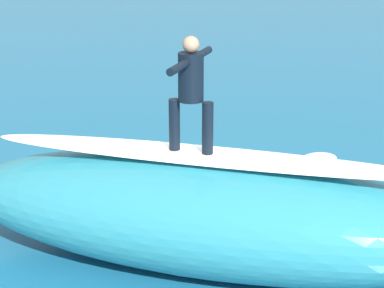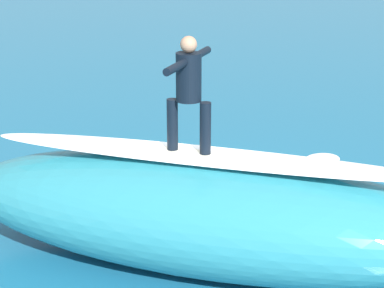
{
  "view_description": "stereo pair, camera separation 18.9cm",
  "coord_description": "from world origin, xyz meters",
  "px_view_note": "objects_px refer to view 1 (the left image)",
  "views": [
    {
      "loc": [
        -0.61,
        10.15,
        4.86
      ],
      "look_at": [
        0.31,
        -0.02,
        1.3
      ],
      "focal_mm": 62.13,
      "sensor_mm": 36.0,
      "label": 1
    },
    {
      "loc": [
        -0.8,
        10.13,
        4.86
      ],
      "look_at": [
        0.31,
        -0.02,
        1.3
      ],
      "focal_mm": 62.13,
      "sensor_mm": 36.0,
      "label": 2
    }
  ],
  "objects_px": {
    "surfboard_riding": "(191,154)",
    "surfboard_paddling": "(193,179)",
    "surfer_paddling": "(200,170)",
    "surfer_riding": "(191,86)"
  },
  "relations": [
    {
      "from": "surfboard_riding",
      "to": "surfboard_paddling",
      "type": "relative_size",
      "value": 0.97
    },
    {
      "from": "surfer_paddling",
      "to": "surfer_riding",
      "type": "bearing_deg",
      "value": 82.88
    },
    {
      "from": "surfboard_riding",
      "to": "surfer_paddling",
      "type": "bearing_deg",
      "value": -73.22
    },
    {
      "from": "surfer_riding",
      "to": "surfer_paddling",
      "type": "bearing_deg",
      "value": -73.22
    },
    {
      "from": "surfboard_riding",
      "to": "surfer_riding",
      "type": "height_order",
      "value": "surfer_riding"
    },
    {
      "from": "surfer_riding",
      "to": "surfer_paddling",
      "type": "height_order",
      "value": "surfer_riding"
    },
    {
      "from": "surfboard_paddling",
      "to": "surfer_paddling",
      "type": "height_order",
      "value": "surfer_paddling"
    },
    {
      "from": "surfboard_riding",
      "to": "surfer_paddling",
      "type": "distance_m",
      "value": 3.51
    },
    {
      "from": "surfer_riding",
      "to": "surfboard_paddling",
      "type": "height_order",
      "value": "surfer_riding"
    },
    {
      "from": "surfboard_riding",
      "to": "surfboard_paddling",
      "type": "distance_m",
      "value": 3.58
    }
  ]
}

